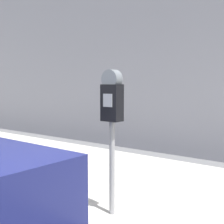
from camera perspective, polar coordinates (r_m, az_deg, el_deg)
name	(u,v)px	position (r m, az deg, el deg)	size (l,w,h in m)	color
sidewalk	(158,192)	(4.14, 8.48, -14.34)	(24.00, 2.80, 0.14)	#BCB7AD
parking_meter	(112,110)	(3.06, -0.01, 0.43)	(0.19, 0.14, 1.45)	gray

